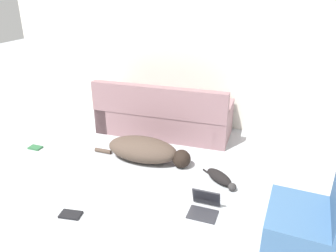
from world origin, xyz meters
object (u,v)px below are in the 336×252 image
couch (164,117)px  book_green (35,148)px  dog (145,150)px  book_black (71,215)px  cat (220,178)px  laptop_open (205,205)px  side_chair (307,230)px

couch → book_green: 1.99m
dog → book_black: size_ratio=5.88×
cat → book_green: (-2.75, -0.03, -0.05)m
cat → laptop_open: size_ratio=1.65×
book_green → side_chair: bearing=-14.0°
laptop_open → book_green: 2.76m
couch → laptop_open: bearing=120.8°
dog → laptop_open: size_ratio=4.66×
dog → cat: (1.08, -0.19, -0.10)m
laptop_open → book_green: (-2.70, 0.56, -0.06)m
cat → book_black: size_ratio=2.09×
cat → book_black: cat is taller
dog → cat: 1.10m
book_green → book_black: size_ratio=0.78×
cat → book_black: (-1.36, -1.15, -0.05)m
couch → book_black: bearing=83.0°
couch → dog: (0.08, -0.94, -0.11)m
dog → book_black: dog is taller
laptop_open → book_green: laptop_open is taller
book_black → laptop_open: bearing=23.1°
side_chair → book_green: bearing=-100.6°
couch → side_chair: size_ratio=2.30×
laptop_open → book_black: 1.42m
couch → book_black: (-0.21, -2.28, -0.26)m
cat → laptop_open: laptop_open is taller
dog → laptop_open: bearing=-37.5°
dog → couch: bearing=94.6°
couch → book_green: size_ratio=11.24×
laptop_open → book_black: size_ratio=1.26×
couch → cat: 1.63m
cat → side_chair: bearing=-7.8°
book_green → side_chair: side_chair is taller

